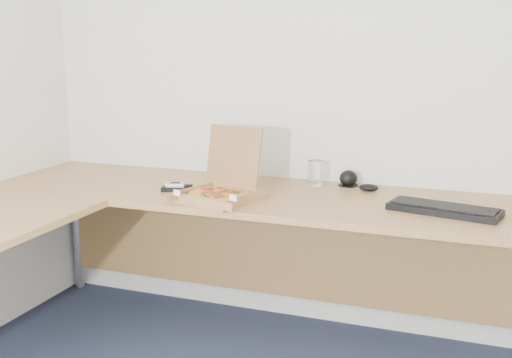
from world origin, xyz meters
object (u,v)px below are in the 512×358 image
at_px(keyboard, 444,210).
at_px(drinking_glass, 315,173).
at_px(desk, 145,216).
at_px(wallet, 177,188).
at_px(pizza_box, 220,191).

bearing_deg(keyboard, drinking_glass, 166.05).
height_order(drinking_glass, keyboard, drinking_glass).
xyz_separation_m(desk, drinking_glass, (0.54, 0.66, 0.09)).
relative_size(drinking_glass, wallet, 0.99).
relative_size(desk, pizza_box, 7.35).
bearing_deg(desk, wallet, 94.20).
relative_size(desk, keyboard, 5.77).
xyz_separation_m(pizza_box, drinking_glass, (0.31, 0.41, 0.02)).
distance_m(pizza_box, wallet, 0.27).
height_order(pizza_box, drinking_glass, pizza_box).
relative_size(pizza_box, drinking_glass, 2.88).
bearing_deg(pizza_box, drinking_glass, 69.36).
distance_m(desk, pizza_box, 0.35).
bearing_deg(drinking_glass, pizza_box, -127.26).
bearing_deg(drinking_glass, desk, -129.07).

